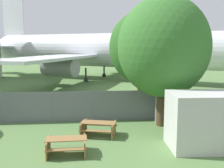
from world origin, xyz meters
name	(u,v)px	position (x,y,z in m)	size (l,w,h in m)	color
perimeter_fence	(130,105)	(0.00, 10.45, 1.00)	(56.07, 0.07, 2.00)	slate
airplane	(104,50)	(-0.54, 31.48, 4.22)	(43.69, 35.43, 13.82)	silver
portable_cabin	(216,120)	(3.38, 5.41, 1.35)	(4.60, 2.36, 2.69)	silver
picnic_bench_near_cabin	(98,127)	(-2.23, 7.59, 0.48)	(2.18, 1.82, 0.76)	olive
picnic_bench_open_grass	(66,144)	(-3.78, 5.22, 0.48)	(1.89, 1.45, 0.76)	olive
tree_near_hangar	(163,47)	(1.75, 9.13, 4.82)	(5.49, 5.49, 7.87)	#4C3823
tree_behind_benches	(142,48)	(1.47, 14.12, 4.74)	(5.18, 5.18, 7.61)	brown
light_mast	(158,41)	(1.50, 9.45, 5.20)	(0.44, 0.44, 8.63)	#99999E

